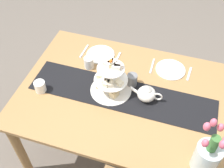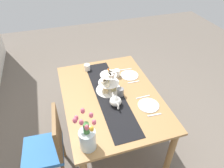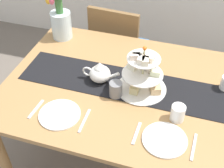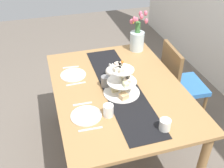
{
  "view_description": "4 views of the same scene",
  "coord_description": "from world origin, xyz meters",
  "px_view_note": "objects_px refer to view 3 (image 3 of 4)",
  "views": [
    {
      "loc": [
        -0.32,
        1.26,
        2.32
      ],
      "look_at": [
        0.08,
        0.01,
        0.86
      ],
      "focal_mm": 44.73,
      "sensor_mm": 36.0,
      "label": 1
    },
    {
      "loc": [
        -1.71,
        0.52,
        2.36
      ],
      "look_at": [
        0.06,
        -0.03,
        0.88
      ],
      "focal_mm": 33.05,
      "sensor_mm": 36.0,
      "label": 2
    },
    {
      "loc": [
        0.31,
        -1.3,
        1.98
      ],
      "look_at": [
        -0.08,
        -0.07,
        0.83
      ],
      "focal_mm": 47.37,
      "sensor_mm": 36.0,
      "label": 3
    },
    {
      "loc": [
        1.75,
        -0.57,
        2.09
      ],
      "look_at": [
        -0.02,
        -0.05,
        0.81
      ],
      "focal_mm": 42.39,
      "sensor_mm": 36.0,
      "label": 4
    }
  ],
  "objects_px": {
    "tiered_cake_stand": "(143,75)",
    "dinner_plate_left": "(60,114)",
    "mug_white_text": "(178,113)",
    "knife_right": "(194,147)",
    "teapot": "(100,73)",
    "fork_left": "(36,109)",
    "mug_grey": "(116,89)",
    "dinner_plate_right": "(165,140)",
    "tulip_vase": "(61,21)",
    "fork_right": "(137,133)",
    "dining_table": "(127,99)",
    "chair_left": "(118,47)",
    "knife_left": "(84,121)"
  },
  "relations": [
    {
      "from": "tiered_cake_stand",
      "to": "dinner_plate_left",
      "type": "bearing_deg",
      "value": -138.16
    },
    {
      "from": "mug_white_text",
      "to": "tiered_cake_stand",
      "type": "bearing_deg",
      "value": 142.42
    },
    {
      "from": "knife_right",
      "to": "mug_white_text",
      "type": "distance_m",
      "value": 0.2
    },
    {
      "from": "teapot",
      "to": "fork_left",
      "type": "distance_m",
      "value": 0.43
    },
    {
      "from": "knife_right",
      "to": "mug_grey",
      "type": "relative_size",
      "value": 1.79
    },
    {
      "from": "dinner_plate_right",
      "to": "knife_right",
      "type": "relative_size",
      "value": 1.35
    },
    {
      "from": "tulip_vase",
      "to": "knife_right",
      "type": "bearing_deg",
      "value": -35.33
    },
    {
      "from": "mug_grey",
      "to": "fork_right",
      "type": "bearing_deg",
      "value": -52.3
    },
    {
      "from": "dining_table",
      "to": "knife_right",
      "type": "relative_size",
      "value": 8.77
    },
    {
      "from": "dinner_plate_right",
      "to": "knife_right",
      "type": "xyz_separation_m",
      "value": [
        0.15,
        0.0,
        -0.0
      ]
    },
    {
      "from": "chair_left",
      "to": "tiered_cake_stand",
      "type": "bearing_deg",
      "value": -64.16
    },
    {
      "from": "fork_left",
      "to": "teapot",
      "type": "bearing_deg",
      "value": 52.37
    },
    {
      "from": "tiered_cake_stand",
      "to": "mug_white_text",
      "type": "height_order",
      "value": "tiered_cake_stand"
    },
    {
      "from": "dining_table",
      "to": "dinner_plate_right",
      "type": "bearing_deg",
      "value": -49.92
    },
    {
      "from": "tulip_vase",
      "to": "knife_right",
      "type": "relative_size",
      "value": 2.45
    },
    {
      "from": "mug_white_text",
      "to": "dinner_plate_left",
      "type": "bearing_deg",
      "value": -165.44
    },
    {
      "from": "dining_table",
      "to": "chair_left",
      "type": "distance_m",
      "value": 0.84
    },
    {
      "from": "tiered_cake_stand",
      "to": "fork_left",
      "type": "height_order",
      "value": "tiered_cake_stand"
    },
    {
      "from": "chair_left",
      "to": "dining_table",
      "type": "bearing_deg",
      "value": -69.79
    },
    {
      "from": "knife_left",
      "to": "dinner_plate_right",
      "type": "xyz_separation_m",
      "value": [
        0.43,
        0.0,
        0.0
      ]
    },
    {
      "from": "knife_right",
      "to": "knife_left",
      "type": "bearing_deg",
      "value": 180.0
    },
    {
      "from": "fork_right",
      "to": "dinner_plate_right",
      "type": "bearing_deg",
      "value": 0.0
    },
    {
      "from": "dinner_plate_right",
      "to": "dinner_plate_left",
      "type": "bearing_deg",
      "value": 180.0
    },
    {
      "from": "tulip_vase",
      "to": "knife_left",
      "type": "distance_m",
      "value": 0.88
    },
    {
      "from": "tiered_cake_stand",
      "to": "dinner_plate_left",
      "type": "xyz_separation_m",
      "value": [
        -0.38,
        -0.34,
        -0.1
      ]
    },
    {
      "from": "mug_white_text",
      "to": "knife_left",
      "type": "bearing_deg",
      "value": -161.23
    },
    {
      "from": "chair_left",
      "to": "teapot",
      "type": "height_order",
      "value": "teapot"
    },
    {
      "from": "dinner_plate_left",
      "to": "mug_white_text",
      "type": "height_order",
      "value": "mug_white_text"
    },
    {
      "from": "dining_table",
      "to": "fork_right",
      "type": "height_order",
      "value": "fork_right"
    },
    {
      "from": "knife_left",
      "to": "mug_grey",
      "type": "relative_size",
      "value": 1.79
    },
    {
      "from": "tiered_cake_stand",
      "to": "knife_left",
      "type": "height_order",
      "value": "tiered_cake_stand"
    },
    {
      "from": "fork_left",
      "to": "knife_left",
      "type": "xyz_separation_m",
      "value": [
        0.29,
        0.0,
        0.0
      ]
    },
    {
      "from": "knife_right",
      "to": "fork_left",
      "type": "bearing_deg",
      "value": 180.0
    },
    {
      "from": "mug_grey",
      "to": "chair_left",
      "type": "bearing_deg",
      "value": 105.4
    },
    {
      "from": "chair_left",
      "to": "mug_white_text",
      "type": "xyz_separation_m",
      "value": [
        0.61,
        -0.95,
        0.32
      ]
    },
    {
      "from": "fork_left",
      "to": "knife_right",
      "type": "relative_size",
      "value": 0.88
    },
    {
      "from": "chair_left",
      "to": "mug_white_text",
      "type": "distance_m",
      "value": 1.17
    },
    {
      "from": "chair_left",
      "to": "dinner_plate_right",
      "type": "height_order",
      "value": "chair_left"
    },
    {
      "from": "dinner_plate_right",
      "to": "mug_grey",
      "type": "bearing_deg",
      "value": 144.11
    },
    {
      "from": "chair_left",
      "to": "dinner_plate_right",
      "type": "xyz_separation_m",
      "value": [
        0.57,
        -1.11,
        0.28
      ]
    },
    {
      "from": "tulip_vase",
      "to": "dinner_plate_right",
      "type": "xyz_separation_m",
      "value": [
        0.89,
        -0.73,
        -0.13
      ]
    },
    {
      "from": "dinner_plate_right",
      "to": "fork_right",
      "type": "relative_size",
      "value": 1.53
    },
    {
      "from": "tiered_cake_stand",
      "to": "dinner_plate_right",
      "type": "height_order",
      "value": "tiered_cake_stand"
    },
    {
      "from": "tiered_cake_stand",
      "to": "dinner_plate_right",
      "type": "relative_size",
      "value": 1.32
    },
    {
      "from": "dining_table",
      "to": "fork_left",
      "type": "xyz_separation_m",
      "value": [
        -0.44,
        -0.34,
        0.11
      ]
    },
    {
      "from": "tulip_vase",
      "to": "dinner_plate_left",
      "type": "height_order",
      "value": "tulip_vase"
    },
    {
      "from": "dinner_plate_right",
      "to": "tiered_cake_stand",
      "type": "bearing_deg",
      "value": 120.04
    },
    {
      "from": "knife_left",
      "to": "fork_right",
      "type": "height_order",
      "value": "same"
    },
    {
      "from": "mug_grey",
      "to": "knife_right",
      "type": "bearing_deg",
      "value": -26.67
    },
    {
      "from": "chair_left",
      "to": "dinner_plate_left",
      "type": "distance_m",
      "value": 1.14
    }
  ]
}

